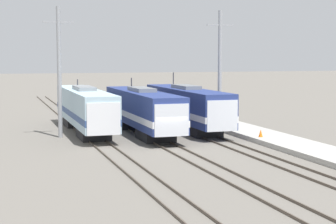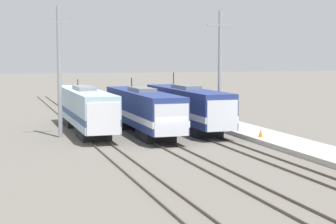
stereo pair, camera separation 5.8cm
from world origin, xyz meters
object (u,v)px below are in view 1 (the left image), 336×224
at_px(locomotive_far_right, 188,107).
at_px(catenary_tower_left, 59,70).
at_px(locomotive_center, 143,110).
at_px(catenary_tower_right, 220,69).
at_px(traffic_cone, 261,133).
at_px(locomotive_far_left, 85,109).

distance_m(locomotive_far_right, catenary_tower_left, 13.27).
bearing_deg(locomotive_center, locomotive_far_right, 18.65).
bearing_deg(locomotive_far_right, locomotive_center, -161.35).
bearing_deg(catenary_tower_right, locomotive_center, -179.31).
bearing_deg(traffic_cone, locomotive_far_left, 142.19).
bearing_deg(traffic_cone, catenary_tower_right, 94.33).
xyz_separation_m(catenary_tower_right, traffic_cone, (0.58, -7.69, -5.27)).
relative_size(catenary_tower_left, catenary_tower_right, 1.00).
height_order(locomotive_center, locomotive_far_right, locomotive_far_right).
xyz_separation_m(catenary_tower_left, traffic_cone, (15.96, -7.69, -5.27)).
distance_m(catenary_tower_left, traffic_cone, 18.48).
distance_m(locomotive_far_left, locomotive_far_right, 10.01).
bearing_deg(catenary_tower_right, traffic_cone, -85.67).
bearing_deg(catenary_tower_right, locomotive_far_left, 168.36).
height_order(locomotive_center, catenary_tower_right, catenary_tower_right).
bearing_deg(locomotive_center, traffic_cone, -42.46).
bearing_deg(locomotive_far_right, catenary_tower_right, -30.06).
height_order(locomotive_far_left, traffic_cone, locomotive_far_left).
xyz_separation_m(locomotive_far_right, catenary_tower_left, (-12.64, -1.59, 3.74)).
xyz_separation_m(locomotive_far_left, locomotive_far_right, (9.95, -1.03, 0.01)).
xyz_separation_m(locomotive_far_right, traffic_cone, (3.32, -9.27, -1.53)).
bearing_deg(catenary_tower_right, catenary_tower_left, 180.00).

